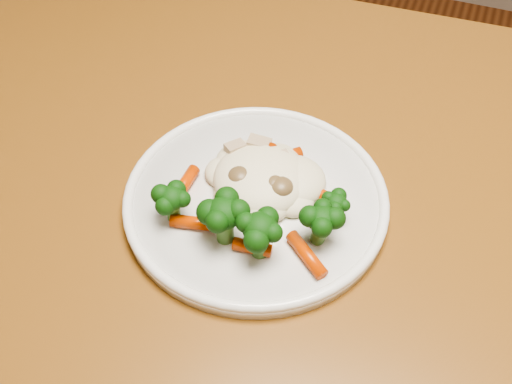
{
  "coord_description": "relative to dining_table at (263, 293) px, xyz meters",
  "views": [
    {
      "loc": [
        0.1,
        -0.57,
        1.22
      ],
      "look_at": [
        -0.04,
        -0.2,
        0.77
      ],
      "focal_mm": 45.0,
      "sensor_mm": 36.0,
      "label": 1
    }
  ],
  "objects": [
    {
      "name": "plate",
      "position": [
        -0.02,
        0.03,
        0.1
      ],
      "size": [
        0.25,
        0.25,
        0.01
      ],
      "primitive_type": "cylinder",
      "color": "white",
      "rests_on": "dining_table"
    },
    {
      "name": "dining_table",
      "position": [
        0.0,
        0.0,
        0.0
      ],
      "size": [
        1.28,
        0.88,
        0.75
      ],
      "rotation": [
        0.0,
        0.0,
        0.04
      ],
      "color": "brown",
      "rests_on": "ground"
    },
    {
      "name": "meal",
      "position": [
        -0.01,
        0.02,
        0.13
      ],
      "size": [
        0.17,
        0.15,
        0.05
      ],
      "color": "#F0E6C0",
      "rests_on": "plate"
    }
  ]
}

